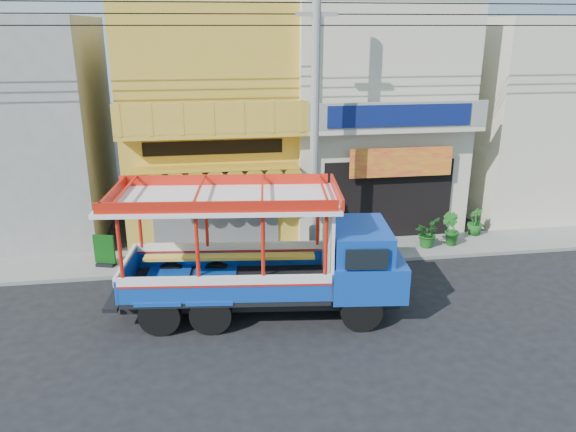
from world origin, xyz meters
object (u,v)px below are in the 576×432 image
Objects in this scene: green_sign at (105,253)px; potted_plant_c at (475,221)px; potted_plant_a at (427,233)px; utility_pole at (320,106)px; potted_plant_b at (451,229)px; songthaew_truck at (281,254)px.

green_sign is 12.79m from potted_plant_c.
potted_plant_c is (12.76, 0.88, 0.07)m from green_sign.
utility_pole is at bearing 128.59° from potted_plant_a.
green_sign is 0.92× the size of potted_plant_b.
potted_plant_a is at bearing 0.31° from green_sign.
utility_pole is 3.62× the size of songthaew_truck.
utility_pole is 7.65m from potted_plant_c.
potted_plant_c is (6.08, 1.40, -4.41)m from utility_pole.
potted_plant_b is 1.51m from potted_plant_c.
utility_pole reaches higher than green_sign.
potted_plant_a is at bearing -66.64° from potted_plant_c.
potted_plant_a is at bearing 8.41° from utility_pole.
songthaew_truck is at bearing 153.73° from potted_plant_a.
potted_plant_a is (3.92, 0.58, -4.42)m from utility_pole.
songthaew_truck is 6.32m from green_sign.
utility_pole reaches higher than potted_plant_b.
utility_pole is 28.06× the size of potted_plant_c.
green_sign is at bearing 144.39° from songthaew_truck.
green_sign is (-6.68, 0.52, -4.48)m from utility_pole.
songthaew_truck is at bearing -117.67° from utility_pole.
potted_plant_b is at bearing 30.09° from songthaew_truck.
green_sign reaches higher than potted_plant_a.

